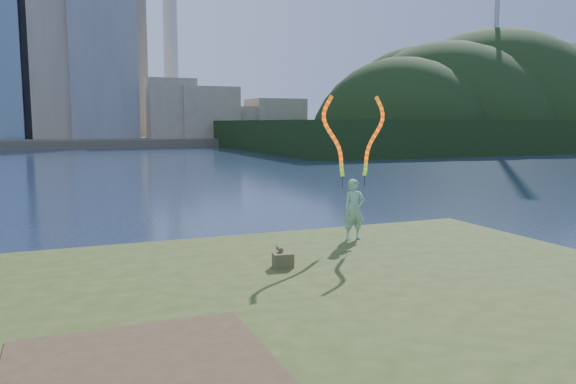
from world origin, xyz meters
name	(u,v)px	position (x,y,z in m)	size (l,w,h in m)	color
ground	(238,321)	(0.00, 0.00, 0.00)	(320.00, 320.00, 0.00)	#18253E
grassy_knoll	(283,349)	(0.00, -2.30, 0.34)	(20.00, 18.00, 0.80)	#374619
dirt_patch	(141,368)	(-2.20, -3.20, 0.81)	(3.20, 3.00, 0.02)	#47331E
far_shore	(77,140)	(0.00, 95.00, 0.60)	(320.00, 40.00, 1.20)	#4F4A3A
wooded_hill	(489,145)	(59.57, 59.96, 0.16)	(78.00, 50.00, 63.00)	black
woman_with_ribbons	(354,183)	(3.85, 2.51, 2.23)	(2.01, 0.39, 3.93)	#217F3E
canvas_bag	(283,259)	(1.15, 0.59, 0.96)	(0.44, 0.49, 0.39)	#4C4A2A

